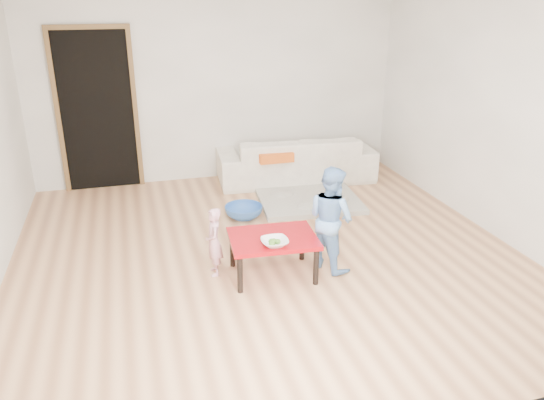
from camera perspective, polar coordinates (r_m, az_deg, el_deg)
name	(u,v)px	position (r m, az deg, el deg)	size (l,w,h in m)	color
floor	(267,252)	(5.45, -0.57, -5.62)	(5.00, 5.00, 0.01)	#A36C46
back_wall	(218,85)	(7.38, -5.80, 12.22)	(5.00, 0.02, 2.60)	white
right_wall	(496,112)	(6.11, 22.91, 8.69)	(0.02, 5.00, 2.60)	white
doorway	(97,112)	(7.31, -18.27, 8.97)	(1.02, 0.08, 2.11)	brown
sofa	(296,158)	(7.41, 2.56, 4.51)	(2.15, 0.84, 0.63)	white
cushion	(273,155)	(7.01, 0.15, 4.88)	(0.45, 0.40, 0.12)	orange
red_table	(273,256)	(4.94, 0.09, -6.02)	(0.79, 0.59, 0.40)	#9C080F
bowl	(275,242)	(4.68, 0.29, -4.57)	(0.24, 0.24, 0.06)	white
broccoli	(275,242)	(4.68, 0.29, -4.59)	(0.12, 0.12, 0.06)	#2D5919
child_pink	(214,242)	(4.94, -6.26, -4.51)	(0.24, 0.16, 0.66)	#D6627B
child_blue	(331,218)	(5.00, 6.35, -1.96)	(0.49, 0.38, 1.01)	#658EEA
basin	(244,212)	(6.24, -3.06, -1.26)	(0.45, 0.45, 0.14)	#2E5EAE
blanket	(309,200)	(6.68, 4.00, -0.04)	(1.23, 1.02, 0.06)	beige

